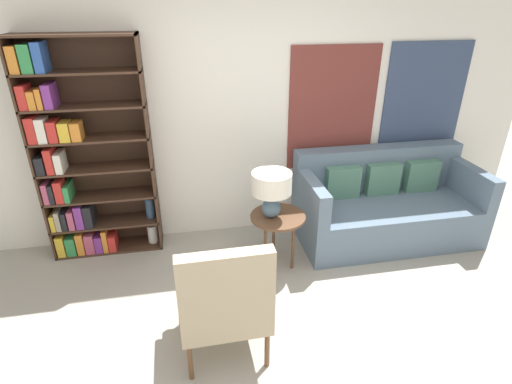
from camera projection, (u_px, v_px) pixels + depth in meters
ground_plane at (281, 375)px, 2.74m from camera, size 14.00×14.00×0.00m
wall_back at (241, 108)px, 3.94m from camera, size 6.40×0.08×2.70m
bookshelf at (81, 164)px, 3.70m from camera, size 1.04×0.30×2.07m
armchair at (225, 299)px, 2.66m from camera, size 0.62×0.64×0.98m
couch at (384, 206)px, 4.24m from camera, size 1.84×0.88×0.91m
side_table at (278, 221)px, 3.65m from camera, size 0.50×0.50×0.55m
table_lamp at (272, 187)px, 3.48m from camera, size 0.35×0.35×0.43m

